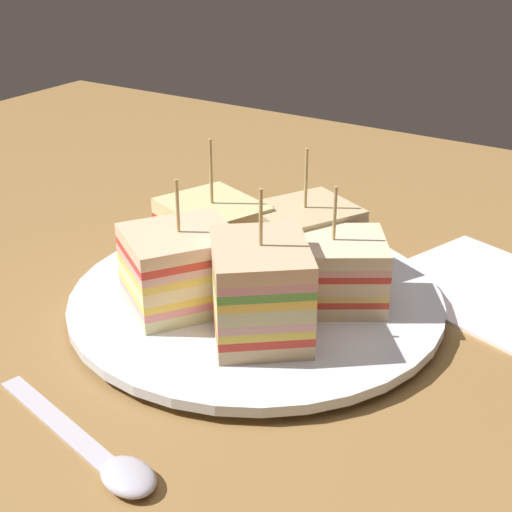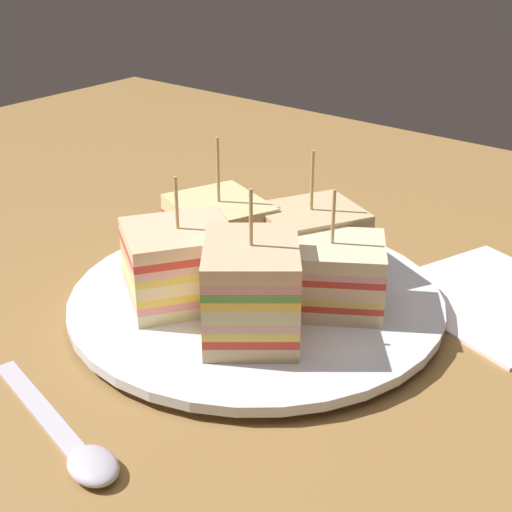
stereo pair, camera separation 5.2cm
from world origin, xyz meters
The scene contains 10 objects.
ground_plane centered at (0.00, 0.00, -0.90)cm, with size 129.05×96.13×1.80cm, color olive.
plate centered at (0.00, 0.00, 0.77)cm, with size 26.61×26.61×1.27cm.
sandwich_wedge_0 centered at (4.93, 1.90, 3.62)cm, with size 9.16×8.72×8.54cm.
sandwich_wedge_1 centered at (0.90, 5.20, 3.80)cm, with size 8.63×9.14×9.55cm.
sandwich_wedge_2 centered at (-4.96, 1.81, 3.91)cm, with size 8.90×8.30×10.16cm.
sandwich_wedge_3 centered at (-3.59, -3.89, 3.99)cm, with size 9.26×9.49×9.14cm.
sandwich_wedge_4 centered at (3.07, -4.31, 4.40)cm, with size 9.08×9.29×9.98cm.
chip_pile centered at (-0.69, -0.51, 2.30)cm, with size 6.53×6.00×2.13cm.
spoon centered at (2.26, -18.11, 0.39)cm, with size 14.23×5.10×1.00cm.
napkin centered at (12.99, 12.08, 0.25)cm, with size 13.60×12.89×0.50cm, color white.
Camera 1 is at (25.31, -39.79, 26.85)cm, focal length 52.65 mm.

